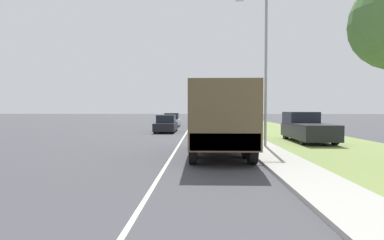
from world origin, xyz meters
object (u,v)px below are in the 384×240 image
car_second_ahead (172,121)px  military_truck (219,117)px  lamp_post (262,58)px  car_third_ahead (204,118)px  car_nearest_ahead (166,124)px  pickup_truck (306,128)px

car_second_ahead → military_truck: bearing=-78.9°
car_second_ahead → lamp_post: 20.61m
military_truck → lamp_post: 4.76m
car_second_ahead → car_third_ahead: size_ratio=1.02×
car_nearest_ahead → lamp_post: size_ratio=0.55×
car_nearest_ahead → lamp_post: lamp_post is taller
car_third_ahead → pickup_truck: 26.88m
military_truck → car_third_ahead: 32.17m
lamp_post → car_nearest_ahead: bearing=120.2°
car_nearest_ahead → military_truck: bearing=-73.8°
military_truck → car_nearest_ahead: 14.38m
military_truck → car_third_ahead: military_truck is taller
car_second_ahead → pickup_truck: bearing=-56.9°
car_second_ahead → lamp_post: (6.70, -19.06, 4.08)m
pickup_truck → lamp_post: lamp_post is taller
car_nearest_ahead → pickup_truck: bearing=-37.7°
military_truck → pickup_truck: (5.99, 6.04, -0.85)m
car_third_ahead → car_nearest_ahead: bearing=-101.2°
pickup_truck → car_second_ahead: bearing=123.1°
car_nearest_ahead → pickup_truck: size_ratio=0.85×
military_truck → car_third_ahead: bearing=90.7°
pickup_truck → car_nearest_ahead: bearing=142.3°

